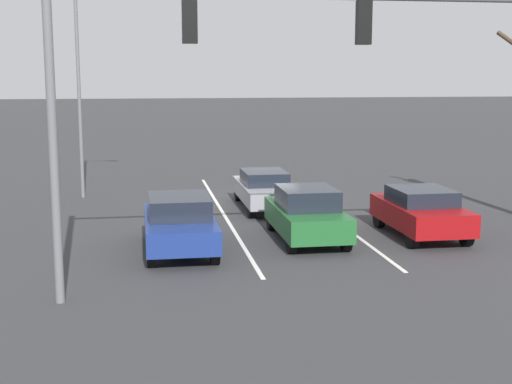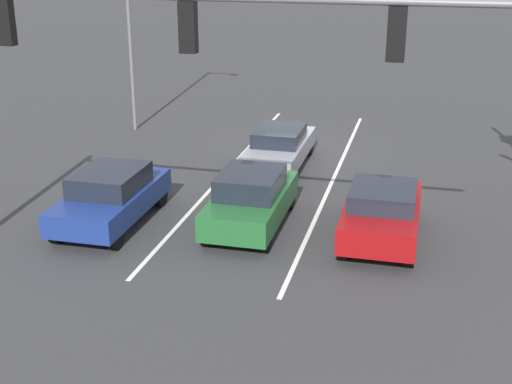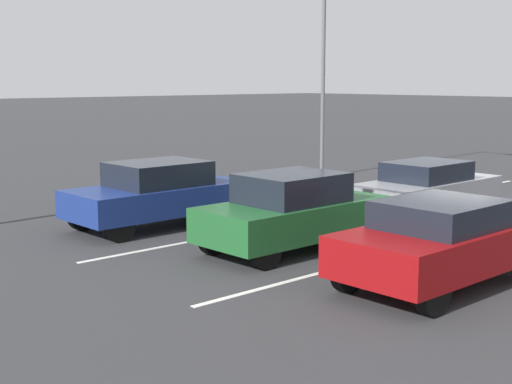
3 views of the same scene
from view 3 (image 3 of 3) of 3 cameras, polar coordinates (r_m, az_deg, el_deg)
The scene contains 8 objects.
ground_plane at distance 20.24m, azimuth 16.17°, elevation -1.31°, with size 240.00×240.00×0.00m, color #333335.
lane_stripe_left_divider at distance 17.38m, azimuth 17.27°, elevation -3.00°, with size 0.12×16.62×0.01m, color silver.
lane_stripe_center_divider at distance 19.42m, azimuth 8.01°, elevation -1.45°, with size 0.12×16.62×0.01m, color silver.
car_darkgreen_midlane_front at distance 14.73m, azimuth 3.01°, elevation -1.54°, with size 1.82×4.17×1.60m.
car_navy_rightlane_front at distance 17.17m, azimuth -7.82°, elevation -0.07°, with size 1.91×4.36×1.57m.
car_maroon_leftlane_front at distance 12.50m, azimuth 14.57°, elevation -3.81°, with size 1.91×4.03×1.49m.
car_gray_midlane_second at distance 19.01m, azimuth 13.45°, elevation 0.38°, with size 1.75×4.61×1.40m.
street_lamp_right_shoulder at distance 25.69m, azimuth 5.73°, elevation 12.49°, with size 1.84×0.24×8.94m.
Camera 3 is at (-10.32, 17.06, 3.49)m, focal length 50.00 mm.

